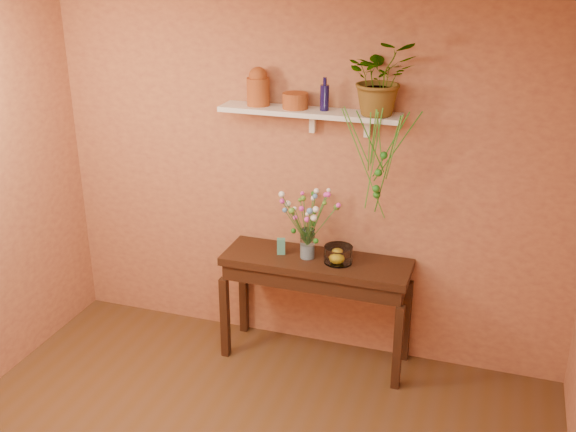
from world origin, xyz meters
name	(u,v)px	position (x,y,z in m)	size (l,w,h in m)	color
room	(189,308)	(0.00, 0.00, 1.35)	(4.04, 4.04, 2.70)	#50331F
sideboard	(316,274)	(0.15, 1.75, 0.73)	(1.40, 0.45, 0.85)	#321D0F
wall_shelf	(311,113)	(0.06, 1.87, 1.92)	(1.30, 0.24, 0.19)	white
terracotta_jug	(258,87)	(-0.34, 1.89, 2.07)	(0.19, 0.19, 0.27)	#994319
terracotta_pot	(295,101)	(-0.05, 1.88, 1.99)	(0.18, 0.18, 0.11)	#994319
blue_bottle	(325,97)	(0.16, 1.88, 2.03)	(0.07, 0.07, 0.23)	#130D3C
spider_plant	(381,78)	(0.55, 1.87, 2.19)	(0.45, 0.39, 0.50)	#236D1B
plant_fronds	(378,165)	(0.59, 1.72, 1.63)	(0.52, 0.28, 0.81)	#236D1B
glass_vase	(307,246)	(0.08, 1.76, 0.95)	(0.11, 0.11, 0.22)	white
bouquet	(308,212)	(0.08, 1.76, 1.22)	(0.45, 0.47, 0.42)	#386B28
glass_bowl	(338,255)	(0.32, 1.75, 0.91)	(0.21, 0.21, 0.13)	white
lemon	(337,257)	(0.32, 1.73, 0.90)	(0.08, 0.08, 0.08)	yellow
carton	(281,246)	(-0.12, 1.76, 0.91)	(0.06, 0.05, 0.12)	teal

